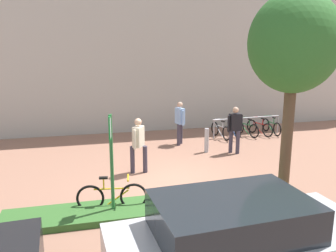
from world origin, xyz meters
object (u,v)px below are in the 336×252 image
at_px(person_suited_dark, 235,127).
at_px(person_casual_tan, 138,142).
at_px(bike_at_sign, 112,197).
at_px(parking_sign_post, 111,151).
at_px(car_silver_sedan, 239,243).
at_px(tree_sidewalk, 294,45).
at_px(bike_rack_cluster, 247,128).
at_px(person_shirt_white, 180,120).
at_px(bollard_steel, 207,140).

distance_m(person_suited_dark, person_casual_tan, 3.90).
bearing_deg(bike_at_sign, parking_sign_post, -89.84).
bearing_deg(parking_sign_post, car_silver_sedan, -59.58).
distance_m(tree_sidewalk, person_casual_tan, 5.16).
height_order(bike_at_sign, person_casual_tan, person_casual_tan).
height_order(parking_sign_post, bike_rack_cluster, parking_sign_post).
bearing_deg(person_shirt_white, person_suited_dark, -44.66).
distance_m(tree_sidewalk, person_suited_dark, 4.83).
xyz_separation_m(bollard_steel, person_shirt_white, (-0.68, 1.24, 0.53)).
relative_size(tree_sidewalk, bike_at_sign, 3.06).
relative_size(bike_rack_cluster, bollard_steel, 3.56).
xyz_separation_m(bike_at_sign, person_shirt_white, (3.13, 5.18, 0.63)).
xyz_separation_m(parking_sign_post, bike_rack_cluster, (6.35, 6.07, -1.21)).
height_order(bike_at_sign, person_shirt_white, person_shirt_white).
bearing_deg(bike_rack_cluster, parking_sign_post, -136.33).
distance_m(bike_rack_cluster, person_casual_tan, 6.37).
xyz_separation_m(bike_rack_cluster, person_suited_dark, (-1.61, -2.24, 0.64)).
xyz_separation_m(person_suited_dark, person_casual_tan, (-3.72, -1.19, 0.00)).
bearing_deg(car_silver_sedan, person_casual_tan, 97.29).
distance_m(bike_at_sign, person_suited_dark, 5.98).
xyz_separation_m(parking_sign_post, bollard_steel, (3.81, 4.18, -1.11)).
relative_size(person_casual_tan, person_shirt_white, 1.00).
bearing_deg(person_suited_dark, car_silver_sedan, -113.82).
bearing_deg(person_suited_dark, parking_sign_post, -141.16).
height_order(tree_sidewalk, person_casual_tan, tree_sidewalk).
bearing_deg(parking_sign_post, tree_sidewalk, -0.36).
height_order(parking_sign_post, person_shirt_white, parking_sign_post).
relative_size(parking_sign_post, person_shirt_white, 1.38).
bearing_deg(tree_sidewalk, parking_sign_post, 179.64).
xyz_separation_m(bike_rack_cluster, person_casual_tan, (-5.32, -3.43, 0.64)).
height_order(bike_rack_cluster, person_casual_tan, person_casual_tan).
bearing_deg(bike_rack_cluster, person_shirt_white, -168.70).
relative_size(bike_at_sign, person_suited_dark, 0.97).
bearing_deg(parking_sign_post, person_shirt_white, 59.99).
xyz_separation_m(person_suited_dark, car_silver_sedan, (-3.00, -6.80, -0.23)).
relative_size(parking_sign_post, bike_rack_cluster, 0.74).
bearing_deg(person_suited_dark, bike_at_sign, -142.96).
bearing_deg(parking_sign_post, person_casual_tan, 68.62).
height_order(parking_sign_post, person_suited_dark, parking_sign_post).
bearing_deg(person_shirt_white, parking_sign_post, -120.01).
relative_size(parking_sign_post, person_casual_tan, 1.38).
relative_size(tree_sidewalk, bollard_steel, 5.69).
relative_size(parking_sign_post, bike_at_sign, 1.42).
bearing_deg(person_suited_dark, tree_sidewalk, -95.40).
bearing_deg(person_casual_tan, bike_at_sign, -113.31).
relative_size(bike_rack_cluster, person_suited_dark, 1.86).
xyz_separation_m(tree_sidewalk, bollard_steel, (-0.57, 4.21, -3.42)).
bearing_deg(person_shirt_white, bike_rack_cluster, 11.30).
xyz_separation_m(bike_at_sign, bollard_steel, (3.81, 3.94, 0.10)).
distance_m(person_suited_dark, car_silver_sedan, 7.44).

